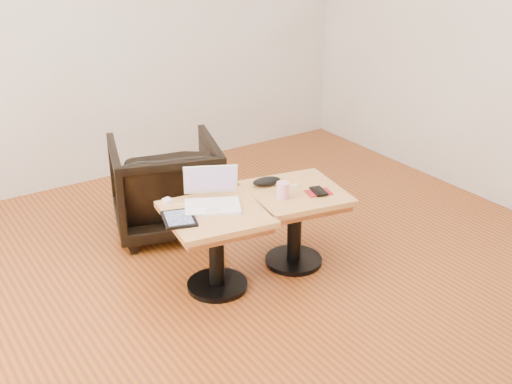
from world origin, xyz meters
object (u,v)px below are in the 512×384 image
striped_cup (283,190)px  armchair (166,186)px  laptop (212,198)px  side_table_right (295,209)px  side_table_left (216,231)px

striped_cup → armchair: armchair is taller
laptop → armchair: (0.06, 0.73, -0.21)m
striped_cup → side_table_right: bearing=19.3°
striped_cup → armchair: 0.96m
laptop → armchair: bearing=111.8°
laptop → armchair: 0.76m
striped_cup → laptop: bearing=159.1°
side_table_right → striped_cup: bearing=-150.5°
side_table_right → striped_cup: striped_cup is taller
armchair → side_table_right: bearing=135.4°
side_table_right → laptop: 0.54m
striped_cup → side_table_left: bearing=171.9°
side_table_left → laptop: size_ratio=1.52×
side_table_right → striped_cup: (-0.12, -0.04, 0.17)m
side_table_left → laptop: bearing=79.2°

